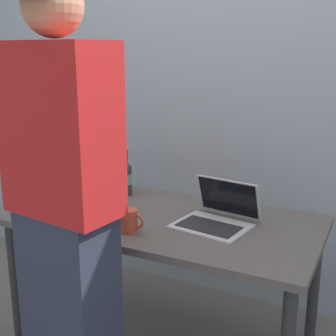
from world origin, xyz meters
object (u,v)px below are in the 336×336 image
object	(u,v)px
beer_bottle_brown	(126,177)
person_figure	(65,218)
beer_bottle_dark	(110,170)
laptop	(217,216)
coffee_mug	(129,221)

from	to	relation	value
beer_bottle_brown	person_figure	xyz separation A→B (m)	(0.26, -0.84, 0.09)
beer_bottle_brown	beer_bottle_dark	xyz separation A→B (m)	(-0.13, 0.04, 0.02)
laptop	person_figure	bearing A→B (deg)	-118.97
laptop	beer_bottle_brown	xyz separation A→B (m)	(-0.61, 0.19, 0.06)
laptop	beer_bottle_dark	distance (m)	0.78
laptop	beer_bottle_brown	distance (m)	0.65
person_figure	beer_bottle_dark	bearing A→B (deg)	113.84
coffee_mug	beer_bottle_dark	bearing A→B (deg)	130.95
laptop	coffee_mug	distance (m)	0.41
laptop	person_figure	distance (m)	0.75
coffee_mug	laptop	bearing A→B (deg)	39.47
person_figure	coffee_mug	xyz separation A→B (m)	(0.04, 0.38, -0.14)
beer_bottle_dark	laptop	bearing A→B (deg)	-17.20
person_figure	laptop	bearing A→B (deg)	61.03
beer_bottle_brown	coffee_mug	xyz separation A→B (m)	(0.30, -0.46, -0.05)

